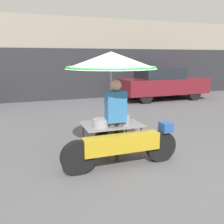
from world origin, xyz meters
TOP-DOWN VIEW (x-y plane):
  - ground_plane at (0.00, 0.00)m, footprint 36.00×36.00m
  - shopfront_building at (0.00, 9.06)m, footprint 28.00×2.06m
  - vendor_motorcycle_cart at (-0.22, 0.66)m, footprint 2.26×1.77m
  - vendor_person at (-0.21, 0.51)m, footprint 0.38×0.22m
  - parked_car at (4.48, 6.51)m, footprint 4.15×1.69m

SIDE VIEW (x-z plane):
  - ground_plane at x=0.00m, z-range 0.00..0.00m
  - parked_car at x=4.48m, z-range 0.02..1.56m
  - vendor_person at x=-0.21m, z-range 0.10..1.70m
  - vendor_motorcycle_cart at x=-0.22m, z-range 0.55..2.66m
  - shopfront_building at x=0.00m, z-range -0.01..3.82m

